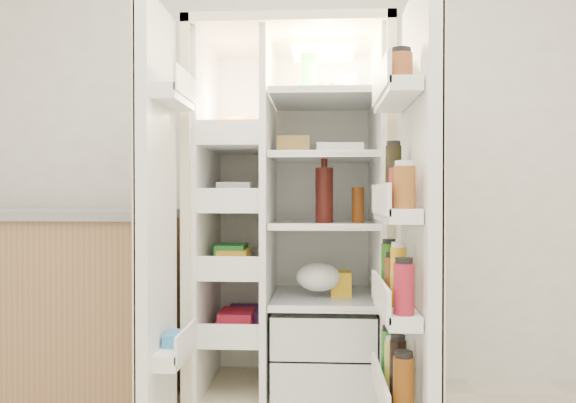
{
  "coord_description": "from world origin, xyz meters",
  "views": [
    {
      "loc": [
        0.08,
        -1.05,
        1.02
      ],
      "look_at": [
        -0.05,
        1.25,
        0.99
      ],
      "focal_mm": 34.0,
      "sensor_mm": 36.0,
      "label": 1
    }
  ],
  "objects": [
    {
      "name": "wall_back",
      "position": [
        0.0,
        2.0,
        1.35
      ],
      "size": [
        4.0,
        0.02,
        2.7
      ],
      "primitive_type": "cube",
      "color": "white",
      "rests_on": "floor"
    },
    {
      "name": "refrigerator",
      "position": [
        -0.04,
        1.65,
        0.74
      ],
      "size": [
        0.92,
        0.7,
        1.8
      ],
      "color": "beige",
      "rests_on": "floor"
    },
    {
      "name": "freezer_door",
      "position": [
        -0.55,
        1.05,
        0.89
      ],
      "size": [
        0.15,
        0.4,
        1.72
      ],
      "color": "white",
      "rests_on": "floor"
    },
    {
      "name": "fridge_door",
      "position": [
        0.42,
        0.96,
        0.87
      ],
      "size": [
        0.17,
        0.58,
        1.72
      ],
      "color": "white",
      "rests_on": "floor"
    },
    {
      "name": "kitchen_counter",
      "position": [
        -1.27,
        1.57,
        0.48
      ],
      "size": [
        1.31,
        0.7,
        0.95
      ],
      "color": "#937049",
      "rests_on": "floor"
    }
  ]
}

